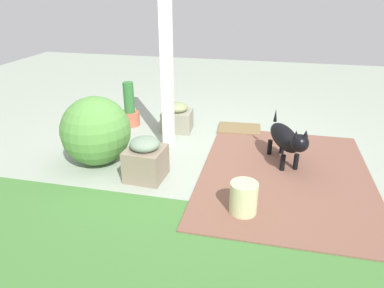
% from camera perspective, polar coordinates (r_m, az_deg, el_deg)
% --- Properties ---
extents(ground_plane, '(12.00, 12.00, 0.00)m').
position_cam_1_polar(ground_plane, '(4.32, 1.13, -1.83)').
color(ground_plane, '#97A291').
extents(brick_path, '(1.80, 2.40, 0.02)m').
position_cam_1_polar(brick_path, '(4.01, 14.71, -4.79)').
color(brick_path, brown).
rests_on(brick_path, ground).
extents(porch_pillar, '(0.13, 0.13, 2.22)m').
position_cam_1_polar(porch_pillar, '(4.29, -4.09, 13.55)').
color(porch_pillar, white).
rests_on(porch_pillar, ground).
extents(stone_planter_nearest, '(0.42, 0.39, 0.41)m').
position_cam_1_polar(stone_planter_nearest, '(5.01, -2.36, 4.23)').
color(stone_planter_nearest, gray).
rests_on(stone_planter_nearest, ground).
extents(stone_planter_mid, '(0.41, 0.41, 0.47)m').
position_cam_1_polar(stone_planter_mid, '(3.77, -7.41, -2.44)').
color(stone_planter_mid, gray).
rests_on(stone_planter_mid, ground).
extents(round_shrub, '(0.78, 0.78, 0.78)m').
position_cam_1_polar(round_shrub, '(4.15, -15.11, 2.04)').
color(round_shrub, '#528D3E').
rests_on(round_shrub, ground).
extents(terracotta_pot_tall, '(0.27, 0.27, 0.64)m').
position_cam_1_polar(terracotta_pot_tall, '(5.26, -9.93, 5.35)').
color(terracotta_pot_tall, '#B85B43').
rests_on(terracotta_pot_tall, ground).
extents(dog, '(0.46, 0.80, 0.56)m').
position_cam_1_polar(dog, '(4.10, 14.85, 0.81)').
color(dog, black).
rests_on(dog, ground).
extents(ceramic_urn, '(0.25, 0.25, 0.31)m').
position_cam_1_polar(ceramic_urn, '(3.24, 8.24, -8.63)').
color(ceramic_urn, beige).
rests_on(ceramic_urn, ground).
extents(doormat, '(0.61, 0.45, 0.03)m').
position_cam_1_polar(doormat, '(5.12, 7.56, 2.45)').
color(doormat, olive).
rests_on(doormat, ground).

